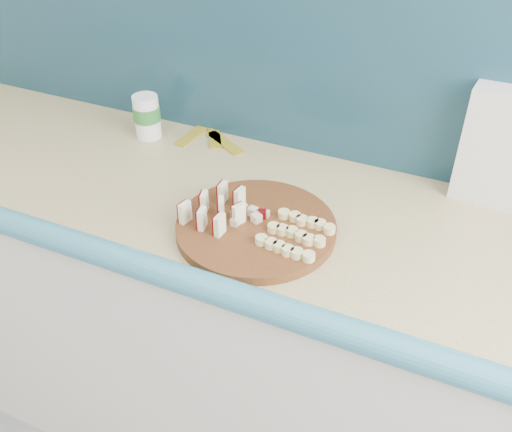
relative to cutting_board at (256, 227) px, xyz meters
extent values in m
cube|color=white|center=(-0.12, 0.10, -0.48)|extent=(2.20, 0.60, 0.88)
cube|color=tan|center=(-0.12, 0.10, -0.03)|extent=(2.20, 0.60, 0.03)
cube|color=teal|center=(-0.12, -0.20, -0.03)|extent=(2.20, 0.06, 0.03)
cube|color=teal|center=(-0.12, 0.39, 0.24)|extent=(2.20, 0.02, 0.50)
cylinder|color=#45260E|center=(0.00, 0.00, 0.00)|extent=(0.38, 0.38, 0.02)
cube|color=#F8F3C7|center=(-0.14, -0.06, 0.04)|extent=(0.02, 0.03, 0.05)
cube|color=#4D0507|center=(-0.15, -0.06, 0.04)|extent=(0.01, 0.03, 0.05)
cube|color=#F8F3C7|center=(-0.12, -0.01, 0.04)|extent=(0.02, 0.03, 0.05)
cube|color=#4D0507|center=(-0.13, 0.00, 0.04)|extent=(0.01, 0.03, 0.05)
cube|color=#F8F3C7|center=(-0.10, 0.05, 0.04)|extent=(0.02, 0.03, 0.05)
cube|color=#4D0507|center=(-0.11, 0.05, 0.04)|extent=(0.01, 0.03, 0.05)
cube|color=#F8F3C7|center=(-0.10, -0.06, 0.04)|extent=(0.02, 0.03, 0.05)
cube|color=#4D0507|center=(-0.11, -0.06, 0.04)|extent=(0.01, 0.03, 0.05)
cube|color=#F8F3C7|center=(-0.08, -0.01, 0.04)|extent=(0.02, 0.03, 0.05)
cube|color=#4D0507|center=(-0.09, -0.01, 0.04)|extent=(0.01, 0.03, 0.05)
cube|color=#F8F3C7|center=(-0.06, 0.04, 0.04)|extent=(0.02, 0.03, 0.05)
cube|color=#4D0507|center=(-0.07, 0.04, 0.04)|extent=(0.01, 0.03, 0.05)
cube|color=#F8F3C7|center=(-0.05, -0.07, 0.04)|extent=(0.02, 0.03, 0.05)
cube|color=#4D0507|center=(-0.06, -0.06, 0.04)|extent=(0.01, 0.03, 0.05)
cube|color=#F8F3C7|center=(-0.03, -0.01, 0.04)|extent=(0.02, 0.03, 0.05)
cube|color=#4D0507|center=(-0.04, -0.01, 0.04)|extent=(0.01, 0.03, 0.05)
cube|color=beige|center=(-0.01, 0.00, 0.02)|extent=(0.02, 0.02, 0.02)
cube|color=beige|center=(-0.01, 0.01, 0.02)|extent=(0.02, 0.02, 0.02)
cube|color=#4D0507|center=(-0.02, 0.02, 0.02)|extent=(0.02, 0.02, 0.02)
cube|color=beige|center=(-0.03, 0.01, 0.02)|extent=(0.02, 0.02, 0.02)
cube|color=beige|center=(-0.04, 0.00, 0.02)|extent=(0.02, 0.02, 0.02)
cube|color=beige|center=(-0.04, -0.01, 0.02)|extent=(0.02, 0.02, 0.02)
cube|color=beige|center=(-0.02, -0.01, 0.02)|extent=(0.02, 0.02, 0.02)
cube|color=beige|center=(-0.01, -0.01, 0.02)|extent=(0.02, 0.02, 0.02)
cylinder|color=#ECDC90|center=(0.04, -0.06, 0.02)|extent=(0.03, 0.03, 0.02)
cylinder|color=#ECDC90|center=(0.06, -0.06, 0.02)|extent=(0.03, 0.03, 0.02)
cylinder|color=#ECDC90|center=(0.08, -0.06, 0.02)|extent=(0.03, 0.03, 0.02)
cylinder|color=#ECDC90|center=(0.10, -0.06, 0.02)|extent=(0.03, 0.03, 0.02)
cylinder|color=#ECDC90|center=(0.12, -0.06, 0.02)|extent=(0.03, 0.03, 0.02)
cylinder|color=#ECDC90|center=(0.14, -0.07, 0.02)|extent=(0.03, 0.03, 0.02)
cylinder|color=#ECDC90|center=(0.04, 0.00, 0.02)|extent=(0.03, 0.03, 0.02)
cylinder|color=#ECDC90|center=(0.06, -0.01, 0.02)|extent=(0.03, 0.03, 0.02)
cylinder|color=#ECDC90|center=(0.09, -0.01, 0.02)|extent=(0.03, 0.03, 0.02)
cylinder|color=#ECDC90|center=(0.11, -0.01, 0.02)|extent=(0.03, 0.03, 0.02)
cylinder|color=#ECDC90|center=(0.13, -0.01, 0.02)|extent=(0.03, 0.03, 0.02)
cylinder|color=#ECDC90|center=(0.15, -0.01, 0.02)|extent=(0.03, 0.03, 0.02)
cylinder|color=#ECDC90|center=(0.05, 0.05, 0.02)|extent=(0.03, 0.03, 0.02)
cylinder|color=#ECDC90|center=(0.07, 0.05, 0.02)|extent=(0.03, 0.03, 0.02)
cylinder|color=#ECDC90|center=(0.09, 0.04, 0.02)|extent=(0.03, 0.03, 0.02)
cylinder|color=#ECDC90|center=(0.11, 0.04, 0.02)|extent=(0.03, 0.03, 0.02)
cylinder|color=#ECDC90|center=(0.13, 0.04, 0.02)|extent=(0.03, 0.03, 0.02)
cylinder|color=#ECDC90|center=(0.15, 0.04, 0.02)|extent=(0.03, 0.03, 0.02)
cube|color=silver|center=(0.44, 0.36, 0.13)|extent=(0.17, 0.13, 0.27)
cylinder|color=white|center=(-0.45, 0.27, 0.05)|extent=(0.07, 0.07, 0.12)
cylinder|color=#2C7B30|center=(-0.45, 0.27, 0.06)|extent=(0.07, 0.07, 0.04)
cube|color=gold|center=(-0.34, 0.33, -0.01)|extent=(0.04, 0.15, 0.01)
cube|color=gold|center=(-0.29, 0.35, -0.01)|extent=(0.10, 0.14, 0.01)
cube|color=gold|center=(-0.24, 0.32, -0.01)|extent=(0.15, 0.10, 0.01)
camera|label=1|loc=(0.41, -0.90, 0.76)|focal=40.00mm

